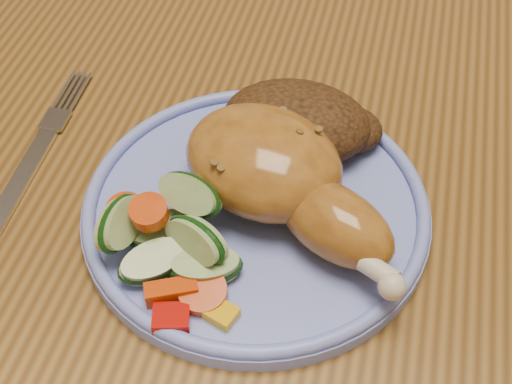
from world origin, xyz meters
TOP-DOWN VIEW (x-y plane):
  - dining_table at (0.00, 0.00)m, footprint 0.90×1.40m
  - plate at (-0.05, -0.09)m, footprint 0.25×0.25m
  - plate_rim at (-0.05, -0.09)m, footprint 0.25×0.25m
  - chicken_leg at (-0.04, -0.08)m, footprint 0.18×0.16m
  - rice_pilaf at (-0.04, -0.02)m, footprint 0.12×0.08m
  - vegetable_pile at (-0.10, -0.15)m, footprint 0.11×0.12m
  - fork at (-0.24, -0.07)m, footprint 0.02×0.18m

SIDE VIEW (x-z plane):
  - dining_table at x=0.00m, z-range 0.29..1.04m
  - fork at x=-0.24m, z-range 0.75..0.76m
  - plate at x=-0.05m, z-range 0.75..0.76m
  - plate_rim at x=-0.05m, z-range 0.76..0.77m
  - vegetable_pile at x=-0.10m, z-range 0.75..0.81m
  - rice_pilaf at x=-0.04m, z-range 0.76..0.81m
  - chicken_leg at x=-0.04m, z-range 0.76..0.82m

